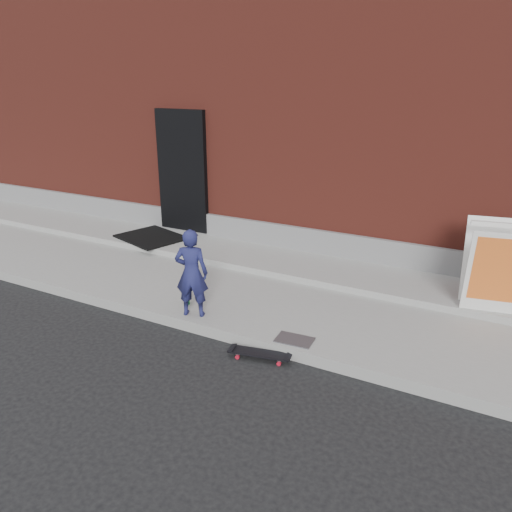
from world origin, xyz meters
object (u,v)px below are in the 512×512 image
Objects in this scene: soda_can at (187,300)px; child at (192,273)px; skateboard at (260,354)px; pizza_sign at (494,267)px.

child is at bearing -40.50° from soda_can.
pizza_sign is at bearing 43.86° from skateboard.
skateboard is 1.52m from soda_can.
child is 1.37m from skateboard.
soda_can is at bearing 158.67° from skateboard.
pizza_sign reaches higher than soda_can.
soda_can is (-0.25, 0.21, -0.52)m from child.
child is 3.82m from pizza_sign.
skateboard is (1.16, -0.33, -0.66)m from child.
child is 0.61m from soda_can.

